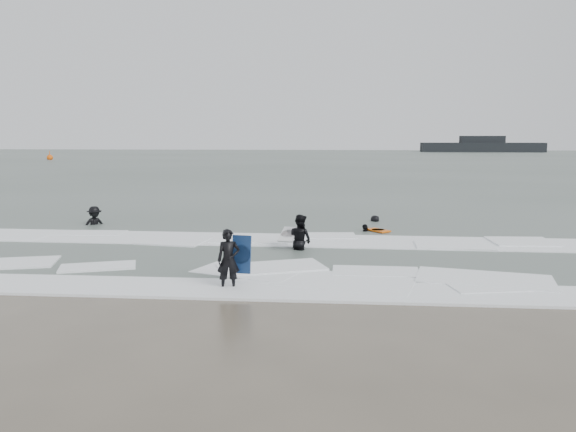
# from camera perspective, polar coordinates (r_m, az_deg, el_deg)

# --- Properties ---
(ground) EXTENTS (320.00, 320.00, 0.00)m
(ground) POSITION_cam_1_polar(r_m,az_deg,el_deg) (14.55, -2.06, -7.01)
(ground) COLOR brown
(ground) RESTS_ON ground
(sea) EXTENTS (320.00, 320.00, 0.00)m
(sea) POSITION_cam_1_polar(r_m,az_deg,el_deg) (94.01, 4.77, 5.66)
(sea) COLOR #47544C
(sea) RESTS_ON ground
(surfer_centre) EXTENTS (0.64, 0.51, 1.55)m
(surfer_centre) POSITION_cam_1_polar(r_m,az_deg,el_deg) (14.19, -6.02, -7.45)
(surfer_centre) COLOR black
(surfer_centre) RESTS_ON ground
(surfer_wading) EXTENTS (1.10, 1.06, 1.78)m
(surfer_wading) POSITION_cam_1_polar(r_m,az_deg,el_deg) (18.87, 1.23, -3.54)
(surfer_wading) COLOR black
(surfer_wading) RESTS_ON ground
(surfer_breaker) EXTENTS (1.25, 1.20, 1.71)m
(surfer_breaker) POSITION_cam_1_polar(r_m,az_deg,el_deg) (25.47, -19.03, -0.97)
(surfer_breaker) COLOR black
(surfer_breaker) RESTS_ON ground
(surfer_right_near) EXTENTS (0.95, 0.71, 1.50)m
(surfer_right_near) POSITION_cam_1_polar(r_m,az_deg,el_deg) (22.60, 7.87, -1.70)
(surfer_right_near) COLOR black
(surfer_right_near) RESTS_ON ground
(surfer_right_far) EXTENTS (0.86, 0.80, 1.47)m
(surfer_right_far) POSITION_cam_1_polar(r_m,az_deg,el_deg) (25.39, 8.83, -0.66)
(surfer_right_far) COLOR black
(surfer_right_far) RESTS_ON ground
(surf_foam) EXTENTS (30.03, 9.06, 0.09)m
(surf_foam) POSITION_cam_1_polar(r_m,az_deg,el_deg) (18.12, -0.43, -3.89)
(surf_foam) COLOR white
(surf_foam) RESTS_ON ground
(bodyboards) EXTENTS (4.63, 9.28, 1.25)m
(bodyboards) POSITION_cam_1_polar(r_m,az_deg,el_deg) (18.48, 2.59, -2.21)
(bodyboards) COLOR #10264E
(bodyboards) RESTS_ON ground
(buoy) EXTENTS (1.00, 1.00, 1.65)m
(buoy) POSITION_cam_1_polar(r_m,az_deg,el_deg) (104.55, -23.04, 5.48)
(buoy) COLOR #E2520A
(buoy) RESTS_ON ground
(vessel_horizon) EXTENTS (31.24, 5.58, 4.24)m
(vessel_horizon) POSITION_cam_1_polar(r_m,az_deg,el_deg) (157.23, 19.09, 6.71)
(vessel_horizon) COLOR black
(vessel_horizon) RESTS_ON ground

